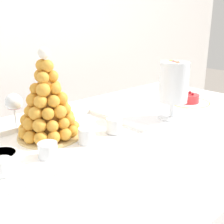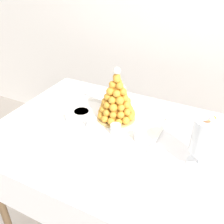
{
  "view_description": "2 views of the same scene",
  "coord_description": "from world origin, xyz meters",
  "px_view_note": "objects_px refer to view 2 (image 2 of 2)",
  "views": [
    {
      "loc": [
        -0.71,
        -0.71,
        1.2
      ],
      "look_at": [
        -0.05,
        0.01,
        0.88
      ],
      "focal_mm": 45.5,
      "sensor_mm": 36.0,
      "label": 1
    },
    {
      "loc": [
        0.31,
        -0.99,
        1.62
      ],
      "look_at": [
        -0.2,
        0.0,
        0.93
      ],
      "focal_mm": 40.92,
      "sensor_mm": 36.0,
      "label": 2
    }
  ],
  "objects_px": {
    "dessert_cup_centre": "(116,129)",
    "dessert_cup_mid_left": "(91,123)",
    "dessert_cup_mid_right": "(140,136)",
    "macaron_goblet": "(205,137)",
    "creme_brulee_ramekin": "(81,113)",
    "croquembouche": "(116,100)",
    "dessert_cup_left": "(70,117)",
    "serving_tray": "(111,123)",
    "wine_glass": "(120,90)"
  },
  "relations": [
    {
      "from": "dessert_cup_centre",
      "to": "dessert_cup_mid_left",
      "type": "bearing_deg",
      "value": -179.01
    },
    {
      "from": "dessert_cup_mid_right",
      "to": "macaron_goblet",
      "type": "relative_size",
      "value": 0.23
    },
    {
      "from": "dessert_cup_mid_right",
      "to": "dessert_cup_centre",
      "type": "bearing_deg",
      "value": -177.02
    },
    {
      "from": "macaron_goblet",
      "to": "dessert_cup_mid_left",
      "type": "bearing_deg",
      "value": 177.61
    },
    {
      "from": "dessert_cup_mid_right",
      "to": "macaron_goblet",
      "type": "height_order",
      "value": "macaron_goblet"
    },
    {
      "from": "creme_brulee_ramekin",
      "to": "croquembouche",
      "type": "bearing_deg",
      "value": 16.72
    },
    {
      "from": "dessert_cup_left",
      "to": "serving_tray",
      "type": "bearing_deg",
      "value": 21.34
    },
    {
      "from": "dessert_cup_mid_left",
      "to": "wine_glass",
      "type": "xyz_separation_m",
      "value": [
        0.04,
        0.3,
        0.08
      ]
    },
    {
      "from": "dessert_cup_left",
      "to": "dessert_cup_mid_right",
      "type": "bearing_deg",
      "value": 2.04
    },
    {
      "from": "croquembouche",
      "to": "dessert_cup_mid_left",
      "type": "distance_m",
      "value": 0.19
    },
    {
      "from": "dessert_cup_centre",
      "to": "dessert_cup_mid_right",
      "type": "distance_m",
      "value": 0.14
    },
    {
      "from": "dessert_cup_mid_left",
      "to": "dessert_cup_mid_right",
      "type": "bearing_deg",
      "value": 1.94
    },
    {
      "from": "serving_tray",
      "to": "dessert_cup_left",
      "type": "bearing_deg",
      "value": -158.66
    },
    {
      "from": "creme_brulee_ramekin",
      "to": "wine_glass",
      "type": "bearing_deg",
      "value": 55.74
    },
    {
      "from": "wine_glass",
      "to": "creme_brulee_ramekin",
      "type": "bearing_deg",
      "value": -124.26
    },
    {
      "from": "serving_tray",
      "to": "wine_glass",
      "type": "relative_size",
      "value": 3.98
    },
    {
      "from": "dessert_cup_mid_left",
      "to": "wine_glass",
      "type": "bearing_deg",
      "value": 83.14
    },
    {
      "from": "creme_brulee_ramekin",
      "to": "macaron_goblet",
      "type": "height_order",
      "value": "macaron_goblet"
    },
    {
      "from": "dessert_cup_mid_left",
      "to": "creme_brulee_ramekin",
      "type": "relative_size",
      "value": 0.61
    },
    {
      "from": "dessert_cup_centre",
      "to": "dessert_cup_mid_right",
      "type": "relative_size",
      "value": 0.95
    },
    {
      "from": "macaron_goblet",
      "to": "croquembouche",
      "type": "bearing_deg",
      "value": 162.28
    },
    {
      "from": "creme_brulee_ramekin",
      "to": "macaron_goblet",
      "type": "xyz_separation_m",
      "value": [
        0.71,
        -0.1,
        0.13
      ]
    },
    {
      "from": "creme_brulee_ramekin",
      "to": "wine_glass",
      "type": "xyz_separation_m",
      "value": [
        0.15,
        0.22,
        0.09
      ]
    },
    {
      "from": "serving_tray",
      "to": "wine_glass",
      "type": "distance_m",
      "value": 0.24
    },
    {
      "from": "dessert_cup_centre",
      "to": "macaron_goblet",
      "type": "relative_size",
      "value": 0.22
    },
    {
      "from": "wine_glass",
      "to": "macaron_goblet",
      "type": "bearing_deg",
      "value": -30.05
    },
    {
      "from": "croquembouche",
      "to": "dessert_cup_centre",
      "type": "height_order",
      "value": "croquembouche"
    },
    {
      "from": "dessert_cup_mid_left",
      "to": "macaron_goblet",
      "type": "xyz_separation_m",
      "value": [
        0.59,
        -0.02,
        0.13
      ]
    },
    {
      "from": "wine_glass",
      "to": "croquembouche",
      "type": "bearing_deg",
      "value": -72.45
    },
    {
      "from": "dessert_cup_mid_right",
      "to": "macaron_goblet",
      "type": "xyz_separation_m",
      "value": [
        0.31,
        -0.03,
        0.12
      ]
    },
    {
      "from": "croquembouche",
      "to": "dessert_cup_mid_right",
      "type": "xyz_separation_m",
      "value": [
        0.2,
        -0.13,
        -0.09
      ]
    },
    {
      "from": "creme_brulee_ramekin",
      "to": "dessert_cup_mid_left",
      "type": "bearing_deg",
      "value": -33.73
    },
    {
      "from": "dessert_cup_left",
      "to": "dessert_cup_centre",
      "type": "relative_size",
      "value": 0.87
    },
    {
      "from": "croquembouche",
      "to": "wine_glass",
      "type": "relative_size",
      "value": 2.17
    },
    {
      "from": "croquembouche",
      "to": "macaron_goblet",
      "type": "distance_m",
      "value": 0.53
    },
    {
      "from": "dessert_cup_left",
      "to": "dessert_cup_centre",
      "type": "distance_m",
      "value": 0.29
    },
    {
      "from": "croquembouche",
      "to": "wine_glass",
      "type": "bearing_deg",
      "value": 107.55
    },
    {
      "from": "dessert_cup_mid_left",
      "to": "dessert_cup_mid_right",
      "type": "distance_m",
      "value": 0.29
    },
    {
      "from": "dessert_cup_mid_left",
      "to": "dessert_cup_left",
      "type": "bearing_deg",
      "value": -177.76
    },
    {
      "from": "dessert_cup_mid_left",
      "to": "croquembouche",
      "type": "bearing_deg",
      "value": 57.73
    },
    {
      "from": "croquembouche",
      "to": "creme_brulee_ramekin",
      "type": "distance_m",
      "value": 0.24
    },
    {
      "from": "dessert_cup_mid_right",
      "to": "wine_glass",
      "type": "xyz_separation_m",
      "value": [
        -0.25,
        0.29,
        0.07
      ]
    },
    {
      "from": "dessert_cup_centre",
      "to": "wine_glass",
      "type": "relative_size",
      "value": 0.39
    },
    {
      "from": "creme_brulee_ramekin",
      "to": "wine_glass",
      "type": "height_order",
      "value": "wine_glass"
    },
    {
      "from": "croquembouche",
      "to": "macaron_goblet",
      "type": "height_order",
      "value": "croquembouche"
    },
    {
      "from": "dessert_cup_left",
      "to": "dessert_cup_mid_right",
      "type": "xyz_separation_m",
      "value": [
        0.43,
        0.02,
        0.0
      ]
    },
    {
      "from": "croquembouche",
      "to": "dessert_cup_left",
      "type": "bearing_deg",
      "value": -148.05
    },
    {
      "from": "croquembouche",
      "to": "macaron_goblet",
      "type": "xyz_separation_m",
      "value": [
        0.51,
        -0.16,
        0.03
      ]
    },
    {
      "from": "dessert_cup_centre",
      "to": "croquembouche",
      "type": "bearing_deg",
      "value": 115.07
    },
    {
      "from": "croquembouche",
      "to": "dessert_cup_mid_left",
      "type": "xyz_separation_m",
      "value": [
        -0.09,
        -0.14,
        -0.1
      ]
    }
  ]
}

